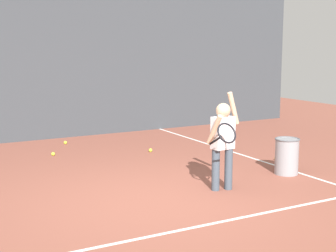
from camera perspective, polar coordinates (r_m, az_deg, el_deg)
name	(u,v)px	position (r m, az deg, el deg)	size (l,w,h in m)	color
ground_plane	(155,201)	(6.41, -1.52, -8.67)	(20.00, 20.00, 0.00)	brown
court_line_baseline	(197,227)	(5.58, 3.37, -11.48)	(9.00, 0.05, 0.00)	white
court_line_sideline	(265,162)	(8.64, 11.11, -4.10)	(0.05, 9.00, 0.00)	white
back_fence_windscreen	(47,53)	(10.69, -13.78, 8.16)	(12.68, 0.08, 3.62)	#383D42
fence_post_2	(46,49)	(10.75, -13.88, 8.56)	(0.09, 0.09, 3.77)	slate
fence_post_3	(175,49)	(11.93, 0.80, 8.88)	(0.09, 0.09, 3.77)	slate
fence_post_4	(275,48)	(13.72, 12.25, 8.73)	(0.09, 0.09, 3.77)	slate
tennis_player	(223,138)	(6.76, 6.33, -1.43)	(0.68, 0.61, 1.35)	#3F4C59
ball_hopper	(287,156)	(7.88, 13.49, -3.34)	(0.38, 0.38, 0.56)	gray
tennis_ball_1	(150,150)	(9.27, -2.03, -2.80)	(0.07, 0.07, 0.07)	#CCE033
tennis_ball_2	(276,158)	(8.82, 12.35, -3.65)	(0.07, 0.07, 0.07)	#CCE033
tennis_ball_3	(65,143)	(10.20, -11.72, -1.88)	(0.07, 0.07, 0.07)	#CCE033
tennis_ball_4	(53,154)	(9.20, -13.07, -3.14)	(0.07, 0.07, 0.07)	#CCE033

